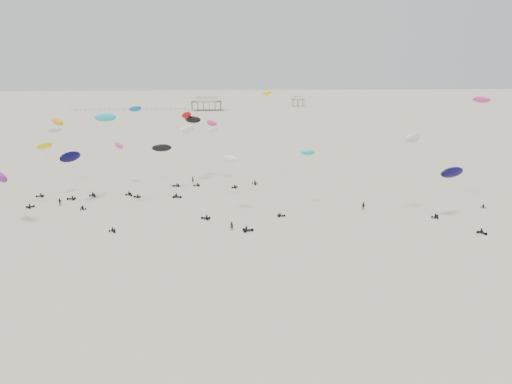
{
  "coord_description": "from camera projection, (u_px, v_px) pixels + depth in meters",
  "views": [
    {
      "loc": [
        -8.55,
        -2.76,
        30.07
      ],
      "look_at": [
        0.0,
        88.0,
        7.0
      ],
      "focal_mm": 35.0,
      "sensor_mm": 36.0,
      "label": 1
    }
  ],
  "objects": [
    {
      "name": "rig_13",
      "position": [
        51.0,
        159.0,
        115.24
      ],
      "size": [
        9.23,
        6.59,
        13.55
      ],
      "rotation": [
        0.0,
        0.0,
        1.52
      ],
      "color": "black",
      "rests_on": "ground"
    },
    {
      "name": "rig_12",
      "position": [
        184.0,
        134.0,
        129.29
      ],
      "size": [
        5.55,
        8.73,
        18.63
      ],
      "rotation": [
        0.0,
        0.0,
        1.55
      ],
      "color": "black",
      "rests_on": "ground"
    },
    {
      "name": "rig_6",
      "position": [
        113.0,
        157.0,
        124.96
      ],
      "size": [
        7.8,
        15.19,
        15.31
      ],
      "rotation": [
        0.0,
        0.0,
        3.8
      ],
      "color": "black",
      "rests_on": "ground"
    },
    {
      "name": "ground_plane",
      "position": [
        230.0,
        142.0,
        203.85
      ],
      "size": [
        900.0,
        900.0,
        0.0
      ],
      "primitive_type": "plane",
      "color": "beige"
    },
    {
      "name": "rig_2",
      "position": [
        210.0,
        156.0,
        106.2
      ],
      "size": [
        4.4,
        16.23,
        21.43
      ],
      "rotation": [
        0.0,
        0.0,
        1.18
      ],
      "color": "black",
      "rests_on": "ground"
    },
    {
      "name": "rig_18",
      "position": [
        455.0,
        179.0,
        97.5
      ],
      "size": [
        6.28,
        12.31,
        12.63
      ],
      "rotation": [
        0.0,
        0.0,
        3.53
      ],
      "color": "black",
      "rests_on": "ground"
    },
    {
      "name": "rig_20",
      "position": [
        53.0,
        135.0,
        107.46
      ],
      "size": [
        10.18,
        6.01,
        19.68
      ],
      "rotation": [
        0.0,
        0.0,
        5.57
      ],
      "color": "black",
      "rests_on": "ground"
    },
    {
      "name": "rig_19",
      "position": [
        50.0,
        148.0,
        124.98
      ],
      "size": [
        3.84,
        16.19,
        19.14
      ],
      "rotation": [
        0.0,
        0.0,
        1.69
      ],
      "color": "black",
      "rests_on": "ground"
    },
    {
      "name": "rig_15",
      "position": [
        71.0,
        162.0,
        108.95
      ],
      "size": [
        6.27,
        8.49,
        12.24
      ],
      "rotation": [
        0.0,
        0.0,
        0.47
      ],
      "color": "black",
      "rests_on": "ground"
    },
    {
      "name": "rig_9",
      "position": [
        194.0,
        130.0,
        131.15
      ],
      "size": [
        4.8,
        9.83,
        17.72
      ],
      "rotation": [
        0.0,
        0.0,
        1.46
      ],
      "color": "black",
      "rests_on": "ground"
    },
    {
      "name": "spectator_3",
      "position": [
        193.0,
        183.0,
        132.37
      ],
      "size": [
        0.9,
        0.86,
        2.04
      ],
      "primitive_type": "imported",
      "rotation": [
        0.0,
        0.0,
        2.46
      ],
      "color": "black",
      "rests_on": "ground"
    },
    {
      "name": "rig_7",
      "position": [
        236.0,
        183.0,
        98.56
      ],
      "size": [
        5.67,
        14.6,
        15.92
      ],
      "rotation": [
        0.0,
        0.0,
        4.84
      ],
      "color": "black",
      "rests_on": "ground"
    },
    {
      "name": "rig_3",
      "position": [
        262.0,
        133.0,
        130.48
      ],
      "size": [
        6.11,
        8.7,
        24.02
      ],
      "rotation": [
        0.0,
        0.0,
        3.16
      ],
      "color": "black",
      "rests_on": "ground"
    },
    {
      "name": "rig_0",
      "position": [
        133.0,
        140.0,
        122.99
      ],
      "size": [
        3.95,
        14.46,
        21.58
      ],
      "rotation": [
        0.0,
        0.0,
        3.8
      ],
      "color": "black",
      "rests_on": "ground"
    },
    {
      "name": "spectator_0",
      "position": [
        232.0,
        230.0,
        94.22
      ],
      "size": [
        0.79,
        0.62,
        1.95
      ],
      "primitive_type": "imported",
      "rotation": [
        0.0,
        0.0,
        2.94
      ],
      "color": "black",
      "rests_on": "ground"
    },
    {
      "name": "rig_4",
      "position": [
        107.0,
        136.0,
        100.46
      ],
      "size": [
        6.04,
        16.74,
        23.78
      ],
      "rotation": [
        0.0,
        0.0,
        3.71
      ],
      "color": "black",
      "rests_on": "ground"
    },
    {
      "name": "pavilion_main",
      "position": [
        206.0,
        104.0,
        346.68
      ],
      "size": [
        21.0,
        13.0,
        9.8
      ],
      "color": "brown",
      "rests_on": "ground"
    },
    {
      "name": "spectator_1",
      "position": [
        364.0,
        210.0,
        107.36
      ],
      "size": [
        1.1,
        0.75,
        2.08
      ],
      "primitive_type": "imported",
      "rotation": [
        0.0,
        0.0,
        6.11
      ],
      "color": "black",
      "rests_on": "ground"
    },
    {
      "name": "rig_14",
      "position": [
        186.0,
        142.0,
        125.85
      ],
      "size": [
        5.98,
        18.45,
        19.46
      ],
      "rotation": [
        0.0,
        0.0,
        4.27
      ],
      "color": "black",
      "rests_on": "ground"
    },
    {
      "name": "rig_5",
      "position": [
        217.0,
        143.0,
        129.96
      ],
      "size": [
        8.38,
        11.96,
        15.95
      ],
      "rotation": [
        0.0,
        0.0,
        5.66
      ],
      "color": "black",
      "rests_on": "ground"
    },
    {
      "name": "rig_11",
      "position": [
        298.0,
        175.0,
        104.91
      ],
      "size": [
        9.04,
        7.89,
        14.39
      ],
      "rotation": [
        0.0,
        0.0,
        4.72
      ],
      "color": "black",
      "rests_on": "ground"
    },
    {
      "name": "spectator_2",
      "position": [
        60.0,
        206.0,
        110.67
      ],
      "size": [
        1.34,
        1.01,
        2.01
      ],
      "primitive_type": "imported",
      "rotation": [
        0.0,
        0.0,
        5.93
      ],
      "color": "black",
      "rests_on": "ground"
    },
    {
      "name": "rig_17",
      "position": [
        159.0,
        154.0,
        120.46
      ],
      "size": [
        9.17,
        8.09,
        12.94
      ],
      "rotation": [
        0.0,
        0.0,
        1.17
      ],
      "color": "black",
      "rests_on": "ground"
    },
    {
      "name": "pavilion_small",
      "position": [
        298.0,
        102.0,
        382.18
      ],
      "size": [
        9.0,
        7.0,
        8.0
      ],
      "color": "brown",
      "rests_on": "ground"
    },
    {
      "name": "rig_1",
      "position": [
        482.0,
        126.0,
        107.46
      ],
      "size": [
        3.86,
        6.95,
        24.02
      ],
      "rotation": [
        0.0,
        0.0,
        5.76
      ],
      "color": "black",
      "rests_on": "ground"
    },
    {
      "name": "pier_fence",
      "position": [
        131.0,
        110.0,
        342.79
      ],
      "size": [
        80.2,
        0.2,
        1.5
      ],
      "color": "black",
      "rests_on": "ground"
    },
    {
      "name": "rig_16",
      "position": [
        418.0,
        154.0,
        99.94
      ],
      "size": [
        8.74,
        5.57,
        17.3
      ],
      "rotation": [
        0.0,
        0.0,
        5.5
      ],
      "color": "black",
      "rests_on": "ground"
    }
  ]
}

